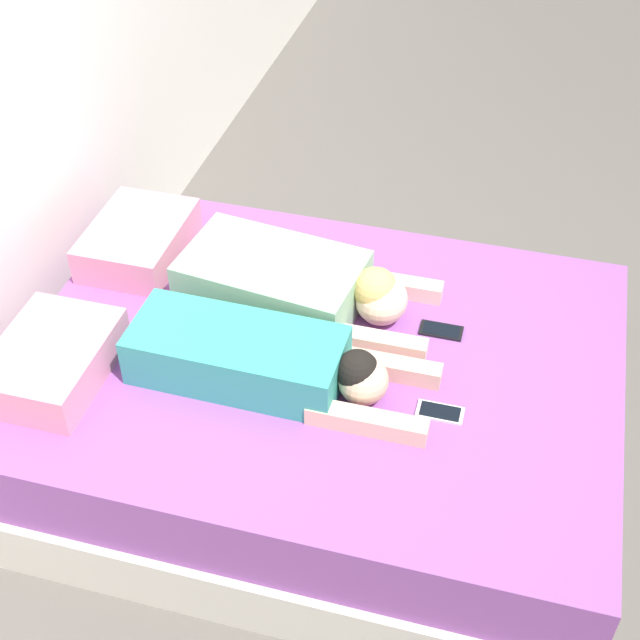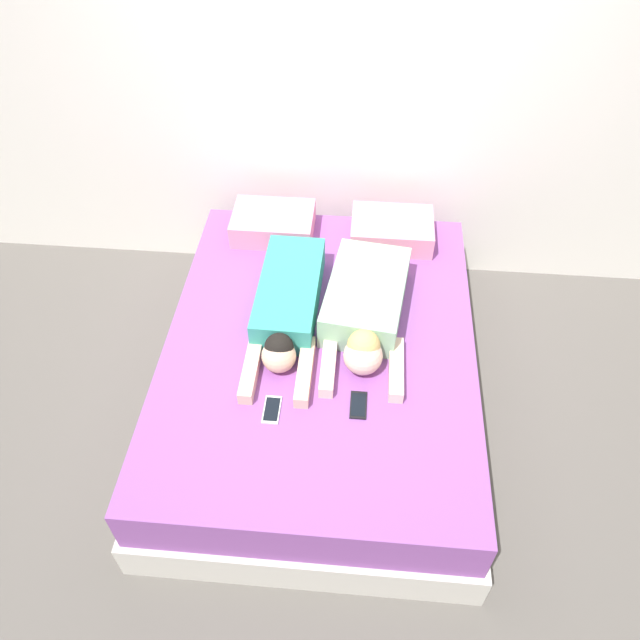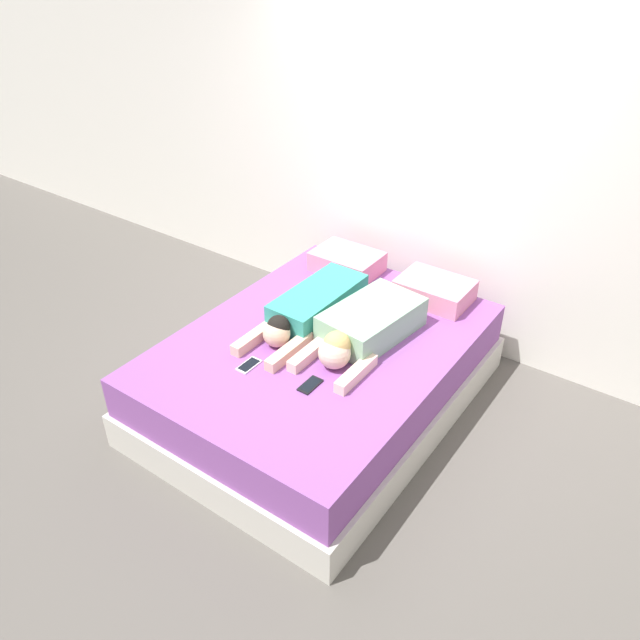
{
  "view_description": "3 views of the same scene",
  "coord_description": "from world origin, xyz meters",
  "px_view_note": "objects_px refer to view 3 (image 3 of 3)",
  "views": [
    {
      "loc": [
        -2.26,
        -0.61,
        2.73
      ],
      "look_at": [
        0.0,
        0.0,
        0.67
      ],
      "focal_mm": 50.0,
      "sensor_mm": 36.0,
      "label": 1
    },
    {
      "loc": [
        0.19,
        -2.17,
        2.97
      ],
      "look_at": [
        0.0,
        0.0,
        0.67
      ],
      "focal_mm": 35.0,
      "sensor_mm": 36.0,
      "label": 2
    },
    {
      "loc": [
        1.87,
        -2.63,
        2.8
      ],
      "look_at": [
        0.0,
        0.0,
        0.67
      ],
      "focal_mm": 35.0,
      "sensor_mm": 36.0,
      "label": 3
    }
  ],
  "objects_px": {
    "person_right": "(364,328)",
    "person_left": "(309,309)",
    "bed": "(320,373)",
    "cell_phone_right": "(310,385)",
    "cell_phone_left": "(249,365)",
    "pillow_head_left": "(347,262)",
    "pillow_head_right": "(434,290)"
  },
  "relations": [
    {
      "from": "person_left",
      "to": "bed",
      "type": "bearing_deg",
      "value": -37.39
    },
    {
      "from": "bed",
      "to": "person_right",
      "type": "xyz_separation_m",
      "value": [
        0.23,
        0.15,
        0.36
      ]
    },
    {
      "from": "pillow_head_left",
      "to": "pillow_head_right",
      "type": "xyz_separation_m",
      "value": [
        0.73,
        0.0,
        0.0
      ]
    },
    {
      "from": "bed",
      "to": "person_left",
      "type": "relative_size",
      "value": 2.07
    },
    {
      "from": "person_left",
      "to": "person_right",
      "type": "height_order",
      "value": "person_right"
    },
    {
      "from": "person_right",
      "to": "cell_phone_right",
      "type": "bearing_deg",
      "value": -90.86
    },
    {
      "from": "person_right",
      "to": "pillow_head_left",
      "type": "bearing_deg",
      "value": 129.77
    },
    {
      "from": "bed",
      "to": "pillow_head_left",
      "type": "relative_size",
      "value": 4.47
    },
    {
      "from": "pillow_head_left",
      "to": "person_right",
      "type": "xyz_separation_m",
      "value": [
        0.59,
        -0.71,
        0.02
      ]
    },
    {
      "from": "cell_phone_left",
      "to": "pillow_head_right",
      "type": "bearing_deg",
      "value": 67.43
    },
    {
      "from": "person_right",
      "to": "person_left",
      "type": "bearing_deg",
      "value": -179.0
    },
    {
      "from": "pillow_head_right",
      "to": "person_left",
      "type": "bearing_deg",
      "value": -127.51
    },
    {
      "from": "bed",
      "to": "cell_phone_right",
      "type": "height_order",
      "value": "cell_phone_right"
    },
    {
      "from": "bed",
      "to": "cell_phone_left",
      "type": "xyz_separation_m",
      "value": [
        -0.19,
        -0.47,
        0.27
      ]
    },
    {
      "from": "bed",
      "to": "person_right",
      "type": "height_order",
      "value": "person_right"
    },
    {
      "from": "cell_phone_right",
      "to": "person_left",
      "type": "bearing_deg",
      "value": 126.54
    },
    {
      "from": "pillow_head_right",
      "to": "person_right",
      "type": "bearing_deg",
      "value": -100.82
    },
    {
      "from": "pillow_head_right",
      "to": "person_left",
      "type": "height_order",
      "value": "person_left"
    },
    {
      "from": "pillow_head_right",
      "to": "person_right",
      "type": "distance_m",
      "value": 0.72
    },
    {
      "from": "pillow_head_right",
      "to": "cell_phone_right",
      "type": "distance_m",
      "value": 1.28
    },
    {
      "from": "person_left",
      "to": "person_right",
      "type": "xyz_separation_m",
      "value": [
        0.41,
        0.01,
        0.01
      ]
    },
    {
      "from": "person_right",
      "to": "cell_phone_right",
      "type": "distance_m",
      "value": 0.56
    },
    {
      "from": "person_right",
      "to": "pillow_head_right",
      "type": "bearing_deg",
      "value": 79.18
    },
    {
      "from": "pillow_head_left",
      "to": "pillow_head_right",
      "type": "distance_m",
      "value": 0.73
    },
    {
      "from": "pillow_head_left",
      "to": "person_left",
      "type": "distance_m",
      "value": 0.74
    },
    {
      "from": "cell_phone_right",
      "to": "bed",
      "type": "bearing_deg",
      "value": 118.41
    },
    {
      "from": "person_left",
      "to": "pillow_head_right",
      "type": "bearing_deg",
      "value": 52.49
    },
    {
      "from": "pillow_head_right",
      "to": "cell_phone_left",
      "type": "xyz_separation_m",
      "value": [
        -0.55,
        -1.33,
        -0.07
      ]
    },
    {
      "from": "cell_phone_left",
      "to": "cell_phone_right",
      "type": "xyz_separation_m",
      "value": [
        0.41,
        0.06,
        0.0
      ]
    },
    {
      "from": "pillow_head_right",
      "to": "person_left",
      "type": "xyz_separation_m",
      "value": [
        -0.55,
        -0.72,
        0.01
      ]
    },
    {
      "from": "person_left",
      "to": "cell_phone_left",
      "type": "bearing_deg",
      "value": -90.15
    },
    {
      "from": "person_left",
      "to": "cell_phone_right",
      "type": "xyz_separation_m",
      "value": [
        0.41,
        -0.55,
        -0.08
      ]
    }
  ]
}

